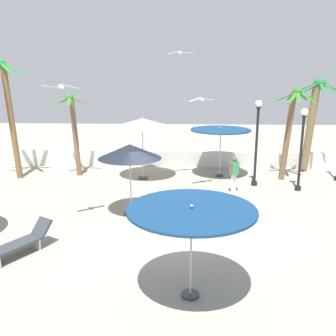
{
  "coord_description": "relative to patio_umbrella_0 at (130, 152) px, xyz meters",
  "views": [
    {
      "loc": [
        0.69,
        -11.67,
        5.13
      ],
      "look_at": [
        0.0,
        3.21,
        1.4
      ],
      "focal_mm": 39.97,
      "sensor_mm": 36.0,
      "label": 1
    }
  ],
  "objects": [
    {
      "name": "palm_tree_2",
      "position": [
        -6.67,
        4.91,
        1.29
      ],
      "size": [
        2.63,
        2.63,
        5.87
      ],
      "color": "brown",
      "rests_on": "ground_plane"
    },
    {
      "name": "lamp_post_0",
      "position": [
        5.31,
        4.09,
        -0.1
      ],
      "size": [
        0.33,
        0.33,
        4.01
      ],
      "color": "black",
      "rests_on": "ground_plane"
    },
    {
      "name": "lamp_post_2",
      "position": [
        7.16,
        3.38,
        -0.26
      ],
      "size": [
        0.33,
        0.33,
        3.71
      ],
      "color": "black",
      "rests_on": "ground_plane"
    },
    {
      "name": "patio_umbrella_3",
      "position": [
        3.79,
        5.64,
        -0.05
      ],
      "size": [
        3.03,
        3.03,
        2.57
      ],
      "color": "#333338",
      "rests_on": "ground_plane"
    },
    {
      "name": "patio_umbrella_0",
      "position": [
        0.0,
        0.0,
        0.0
      ],
      "size": [
        2.32,
        2.32,
        2.73
      ],
      "color": "#333338",
      "rests_on": "ground_plane"
    },
    {
      "name": "boundary_wall",
      "position": [
        1.31,
        7.67,
        -1.96
      ],
      "size": [
        25.2,
        0.3,
        0.91
      ],
      "primitive_type": "cube",
      "color": "silver",
      "rests_on": "ground_plane"
    },
    {
      "name": "palm_tree_3",
      "position": [
        8.78,
        7.05,
        0.68
      ],
      "size": [
        2.59,
        2.64,
        4.99
      ],
      "color": "brown",
      "rests_on": "ground_plane"
    },
    {
      "name": "ground_plane",
      "position": [
        1.31,
        -1.51,
        -2.41
      ],
      "size": [
        56.0,
        56.0,
        0.0
      ],
      "primitive_type": "plane",
      "color": "#9E9384"
    },
    {
      "name": "seagull_0",
      "position": [
        1.73,
        4.51,
        3.67
      ],
      "size": [
        1.26,
        0.59,
        0.17
      ],
      "color": "white"
    },
    {
      "name": "palm_tree_0",
      "position": [
        7.14,
        5.27,
        0.5
      ],
      "size": [
        2.17,
        2.16,
        4.56
      ],
      "color": "brown",
      "rests_on": "ground_plane"
    },
    {
      "name": "patio_umbrella_4",
      "position": [
        -0.1,
        5.01,
        0.41
      ],
      "size": [
        3.02,
        3.02,
        3.1
      ],
      "color": "#333338",
      "rests_on": "ground_plane"
    },
    {
      "name": "seagull_2",
      "position": [
        2.67,
        2.96,
        1.69
      ],
      "size": [
        1.07,
        0.73,
        0.16
      ],
      "color": "white"
    },
    {
      "name": "lounge_chair_0",
      "position": [
        -2.74,
        -3.28,
        -2.03
      ],
      "size": [
        1.45,
        1.9,
        0.83
      ],
      "color": "#B7B7BC",
      "rests_on": "ground_plane"
    },
    {
      "name": "guest_0",
      "position": [
        4.18,
        2.94,
        -1.43
      ],
      "size": [
        0.44,
        0.42,
        1.63
      ],
      "color": "silver",
      "rests_on": "ground_plane"
    },
    {
      "name": "palm_tree_1",
      "position": [
        -3.69,
        5.56,
        0.24
      ],
      "size": [
        1.94,
        2.1,
        4.22
      ],
      "color": "brown",
      "rests_on": "ground_plane"
    },
    {
      "name": "patio_umbrella_2",
      "position": [
        2.16,
        -5.26,
        -0.29
      ],
      "size": [
        2.94,
        2.94,
        2.32
      ],
      "color": "#333338",
      "rests_on": "ground_plane"
    },
    {
      "name": "seagull_1",
      "position": [
        -1.91,
        -1.33,
        2.34
      ],
      "size": [
        1.01,
        0.86,
        0.17
      ],
      "color": "white"
    }
  ]
}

